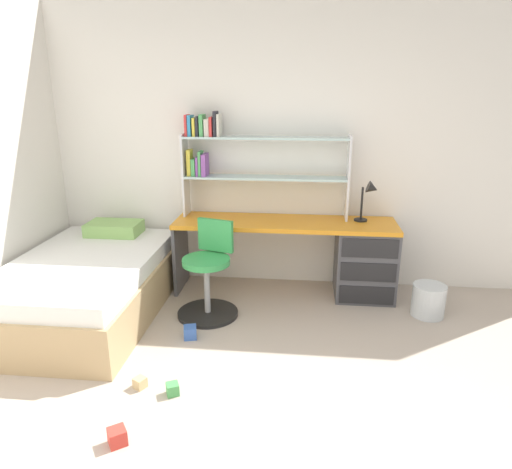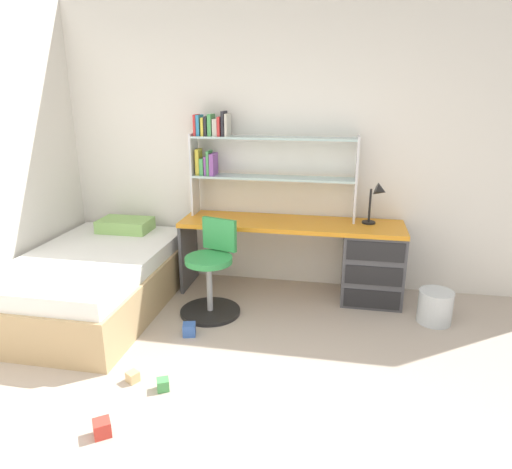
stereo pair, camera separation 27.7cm
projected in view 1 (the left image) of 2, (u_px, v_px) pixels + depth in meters
The scene contains 11 objects.
room_shell at pixel (104, 170), 3.11m from camera, with size 5.59×6.28×2.68m.
desk at pixel (342, 255), 4.26m from camera, with size 2.03×0.52×0.70m.
bookshelf_hutch at pixel (241, 156), 4.23m from camera, with size 1.54×0.22×0.97m.
desk_lamp at pixel (370, 195), 4.12m from camera, with size 0.20×0.17×0.38m.
swivel_chair at pixel (208, 279), 3.90m from camera, with size 0.52×0.52×0.81m.
bed_platform at pixel (87, 286), 3.92m from camera, with size 1.17×1.83×0.64m.
waste_bin at pixel (428, 300), 3.92m from camera, with size 0.28×0.28×0.28m, color silver.
toy_block_green_0 at pixel (173, 389), 2.92m from camera, with size 0.08×0.08×0.08m, color #479E51.
toy_block_blue_1 at pixel (190, 332), 3.59m from camera, with size 0.10×0.10×0.10m, color #3860B7.
toy_block_natural_2 at pixel (140, 383), 2.99m from camera, with size 0.07×0.07×0.07m, color tan.
toy_block_red_3 at pixel (117, 437), 2.51m from camera, with size 0.09×0.09×0.09m, color red.
Camera 1 is at (0.12, -1.71, 1.86)m, focal length 32.26 mm.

